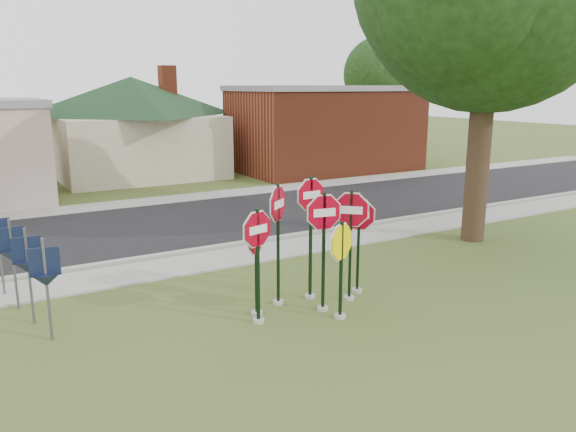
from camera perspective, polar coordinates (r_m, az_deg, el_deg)
ground at (r=11.31m, az=5.61°, el=-11.61°), size 120.00×120.00×0.00m
sidewalk_near at (r=15.79m, az=-6.15°, el=-4.26°), size 60.00×1.60×0.06m
road at (r=19.84m, az=-11.49°, el=-0.88°), size 60.00×7.00×0.04m
sidewalk_far at (r=23.86m, az=-14.86°, el=1.30°), size 60.00×1.60×0.06m
curb at (r=16.66m, az=-7.57°, el=-3.23°), size 60.00×0.20×0.14m
stop_sign_center at (r=11.74m, az=3.65°, el=-1.93°), size 1.04×0.24×2.69m
stop_sign_yellow at (r=11.47m, az=5.43°, el=-4.30°), size 1.00×0.43×2.18m
stop_sign_left at (r=11.15m, az=-3.10°, el=-3.57°), size 0.99×0.31×2.48m
stop_sign_right at (r=12.40m, az=6.40°, el=-1.38°), size 0.81×0.75×2.62m
stop_sign_back_right at (r=12.40m, az=2.32°, el=-0.49°), size 1.00×0.24×2.90m
stop_sign_back_left at (r=12.04m, az=-1.02°, el=-1.08°), size 0.87×0.67×2.81m
stop_sign_far_right at (r=12.94m, az=7.19°, el=-1.69°), size 0.72×0.73×2.37m
stop_sign_far_left at (r=11.59m, az=-3.25°, el=-3.91°), size 0.81×0.65×2.22m
route_sign_row at (r=13.28m, az=-26.19°, el=-3.54°), size 1.43×4.63×2.00m
building_house at (r=31.37m, az=-15.55°, el=10.65°), size 11.60×11.60×6.20m
building_brick at (r=32.41m, az=3.82°, el=8.95°), size 10.20×6.20×4.75m
bg_tree_right at (r=44.34m, az=9.36°, el=14.01°), size 5.60×5.60×8.40m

